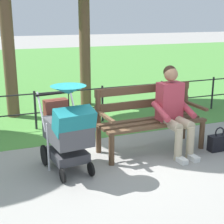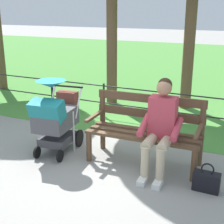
% 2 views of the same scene
% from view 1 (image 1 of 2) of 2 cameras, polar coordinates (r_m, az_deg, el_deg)
% --- Properties ---
extents(ground_plane, '(60.00, 60.00, 0.00)m').
position_cam_1_polar(ground_plane, '(4.89, -1.97, -7.88)').
color(ground_plane, gray).
extents(grass_lawn, '(40.00, 16.00, 0.01)m').
position_cam_1_polar(grass_lawn, '(13.25, -14.78, 6.91)').
color(grass_lawn, '#478438').
rests_on(grass_lawn, ground).
extents(park_bench, '(1.62, 0.66, 0.96)m').
position_cam_1_polar(park_bench, '(5.11, 6.22, -0.60)').
color(park_bench, brown).
rests_on(park_bench, ground).
extents(person_on_bench, '(0.55, 0.74, 1.28)m').
position_cam_1_polar(person_on_bench, '(5.02, 10.25, 0.71)').
color(person_on_bench, tan).
rests_on(person_on_bench, ground).
extents(stroller, '(0.60, 0.93, 1.15)m').
position_cam_1_polar(stroller, '(4.37, -7.43, -2.64)').
color(stroller, black).
rests_on(stroller, ground).
extents(handbag, '(0.32, 0.14, 0.37)m').
position_cam_1_polar(handbag, '(5.39, 17.42, -4.86)').
color(handbag, black).
rests_on(handbag, ground).
extents(park_fence, '(8.83, 0.04, 0.70)m').
position_cam_1_polar(park_fence, '(6.39, -2.70, 1.92)').
color(park_fence, black).
rests_on(park_fence, ground).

